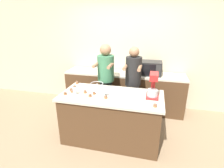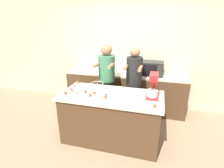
{
  "view_description": "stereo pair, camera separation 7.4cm",
  "coord_description": "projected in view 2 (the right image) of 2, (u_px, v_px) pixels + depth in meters",
  "views": [
    {
      "loc": [
        0.66,
        -2.65,
        2.1
      ],
      "look_at": [
        0.0,
        0.04,
        1.07
      ],
      "focal_mm": 28.0,
      "sensor_mm": 36.0,
      "label": 1
    },
    {
      "loc": [
        0.73,
        -2.63,
        2.1
      ],
      "look_at": [
        0.0,
        0.04,
        1.07
      ],
      "focal_mm": 28.0,
      "sensor_mm": 36.0,
      "label": 2
    }
  ],
  "objects": [
    {
      "name": "island_counter",
      "position": [
        111.0,
        117.0,
        3.14
      ],
      "size": [
        1.75,
        0.84,
        0.89
      ],
      "color": "#4C331E",
      "rests_on": "ground_plane"
    },
    {
      "name": "cupcake_9",
      "position": [
        94.0,
        93.0,
        3.0
      ],
      "size": [
        0.05,
        0.05,
        0.05
      ],
      "color": "#9E6038",
      "rests_on": "island_counter"
    },
    {
      "name": "cupcake_10",
      "position": [
        72.0,
        89.0,
        3.15
      ],
      "size": [
        0.05,
        0.05,
        0.05
      ],
      "color": "#9E6038",
      "rests_on": "island_counter"
    },
    {
      "name": "cupcake_2",
      "position": [
        97.0,
        85.0,
        3.35
      ],
      "size": [
        0.05,
        0.05,
        0.05
      ],
      "color": "#9E6038",
      "rests_on": "island_counter"
    },
    {
      "name": "cupcake_1",
      "position": [
        65.0,
        93.0,
        2.99
      ],
      "size": [
        0.05,
        0.05,
        0.05
      ],
      "color": "#9E6038",
      "rests_on": "island_counter"
    },
    {
      "name": "cupcake_3",
      "position": [
        85.0,
        91.0,
        3.05
      ],
      "size": [
        0.05,
        0.05,
        0.05
      ],
      "color": "#9E6038",
      "rests_on": "island_counter"
    },
    {
      "name": "cupcake_5",
      "position": [
        105.0,
        97.0,
        2.83
      ],
      "size": [
        0.05,
        0.05,
        0.05
      ],
      "color": "#9E6038",
      "rests_on": "island_counter"
    },
    {
      "name": "back_wall",
      "position": [
        129.0,
        52.0,
        4.28
      ],
      "size": [
        10.0,
        0.06,
        2.7
      ],
      "color": "beige",
      "rests_on": "ground_plane"
    },
    {
      "name": "cupcake_7",
      "position": [
        73.0,
        90.0,
        3.09
      ],
      "size": [
        0.05,
        0.05,
        0.05
      ],
      "color": "#9E6038",
      "rests_on": "island_counter"
    },
    {
      "name": "baking_tray",
      "position": [
        118.0,
        91.0,
        3.1
      ],
      "size": [
        0.35,
        0.27,
        0.04
      ],
      "color": "silver",
      "rests_on": "island_counter"
    },
    {
      "name": "stand_mixer",
      "position": [
        153.0,
        87.0,
        2.83
      ],
      "size": [
        0.2,
        0.3,
        0.41
      ],
      "color": "red",
      "rests_on": "island_counter"
    },
    {
      "name": "cupcake_6",
      "position": [
        90.0,
        95.0,
        2.9
      ],
      "size": [
        0.05,
        0.05,
        0.05
      ],
      "color": "#9E6038",
      "rests_on": "island_counter"
    },
    {
      "name": "mixing_bowl",
      "position": [
        97.0,
        86.0,
        3.16
      ],
      "size": [
        0.23,
        0.23,
        0.13
      ],
      "color": "#BCBCC1",
      "rests_on": "island_counter"
    },
    {
      "name": "microwave_oven",
      "position": [
        151.0,
        68.0,
        3.91
      ],
      "size": [
        0.52,
        0.36,
        0.31
      ],
      "color": "black",
      "rests_on": "back_counter"
    },
    {
      "name": "cupcake_0",
      "position": [
        154.0,
        106.0,
        2.54
      ],
      "size": [
        0.05,
        0.05,
        0.05
      ],
      "color": "#9E6038",
      "rests_on": "island_counter"
    },
    {
      "name": "person_left",
      "position": [
        107.0,
        81.0,
        3.68
      ],
      "size": [
        0.35,
        0.51,
        1.64
      ],
      "color": "#232328",
      "rests_on": "ground_plane"
    },
    {
      "name": "back_counter",
      "position": [
        125.0,
        91.0,
        4.27
      ],
      "size": [
        2.8,
        0.6,
        0.91
      ],
      "color": "#4C331E",
      "rests_on": "ground_plane"
    },
    {
      "name": "drinking_glass",
      "position": [
        75.0,
        91.0,
        2.97
      ],
      "size": [
        0.06,
        0.06,
        0.13
      ],
      "color": "silver",
      "rests_on": "island_counter"
    },
    {
      "name": "cupcake_8",
      "position": [
        75.0,
        86.0,
        3.28
      ],
      "size": [
        0.05,
        0.05,
        0.05
      ],
      "color": "#9E6038",
      "rests_on": "island_counter"
    },
    {
      "name": "ground_plane",
      "position": [
        111.0,
        138.0,
        3.29
      ],
      "size": [
        16.0,
        16.0,
        0.0
      ],
      "primitive_type": "plane",
      "color": "#937A5B"
    },
    {
      "name": "cupcake_4",
      "position": [
        78.0,
        82.0,
        3.5
      ],
      "size": [
        0.05,
        0.05,
        0.05
      ],
      "color": "#9E6038",
      "rests_on": "island_counter"
    },
    {
      "name": "small_plate",
      "position": [
        125.0,
        101.0,
        2.73
      ],
      "size": [
        0.2,
        0.2,
        0.02
      ],
      "color": "white",
      "rests_on": "island_counter"
    },
    {
      "name": "person_right",
      "position": [
        134.0,
        85.0,
        3.55
      ],
      "size": [
        0.33,
        0.5,
        1.61
      ],
      "color": "#33384C",
      "rests_on": "ground_plane"
    },
    {
      "name": "knife",
      "position": [
        110.0,
        95.0,
        2.96
      ],
      "size": [
        0.22,
        0.03,
        0.01
      ],
      "color": "#BCBCC1",
      "rests_on": "island_counter"
    }
  ]
}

